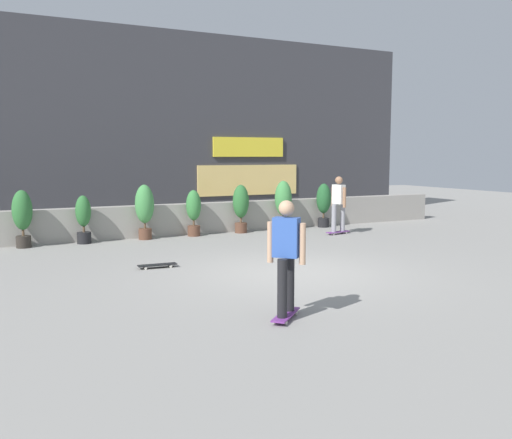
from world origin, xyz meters
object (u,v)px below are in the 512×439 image
object	(u,v)px
potted_plant_5	(283,201)
potted_plant_6	(324,202)
potted_plant_1	(83,217)
potted_plant_2	(145,208)
skater_far_right	(286,254)
potted_plant_3	(194,210)
potted_plant_0	(22,215)
skater_foreground	(339,202)
potted_plant_4	(241,205)
skateboard_near_camera	(157,265)

from	to	relation	value
potted_plant_5	potted_plant_6	xyz separation A→B (m)	(1.49, 0.00, -0.09)
potted_plant_1	potted_plant_2	size ratio (longest dim) A/B	0.84
potted_plant_5	skater_far_right	distance (m)	9.48
potted_plant_3	potted_plant_6	xyz separation A→B (m)	(4.43, -0.00, 0.06)
potted_plant_0	potted_plant_3	world-z (taller)	potted_plant_0
potted_plant_2	potted_plant_3	xyz separation A→B (m)	(1.42, 0.00, -0.14)
potted_plant_1	skater_foreground	world-z (taller)	skater_foreground
potted_plant_3	potted_plant_5	bearing A→B (deg)	-0.00
potted_plant_1	potted_plant_2	distance (m)	1.65
potted_plant_1	potted_plant_6	world-z (taller)	potted_plant_6
potted_plant_3	potted_plant_6	size ratio (longest dim) A/B	0.94
potted_plant_2	potted_plant_6	size ratio (longest dim) A/B	1.08
potted_plant_4	skater_foreground	bearing A→B (deg)	-32.40
potted_plant_0	potted_plant_3	bearing A→B (deg)	0.00
skater_far_right	skateboard_near_camera	bearing A→B (deg)	97.83
potted_plant_0	potted_plant_6	size ratio (longest dim) A/B	1.03
skater_far_right	skateboard_near_camera	size ratio (longest dim) A/B	2.09
potted_plant_0	skater_far_right	distance (m)	8.77
skateboard_near_camera	skater_far_right	bearing A→B (deg)	-82.17
potted_plant_3	skater_foreground	xyz separation A→B (m)	(3.93, -1.54, 0.20)
skater_far_right	potted_plant_6	bearing A→B (deg)	53.65
potted_plant_1	skateboard_near_camera	bearing A→B (deg)	-78.63
potted_plant_1	potted_plant_0	bearing A→B (deg)	180.00
potted_plant_0	skater_far_right	bearing A→B (deg)	-70.92
potted_plant_3	potted_plant_0	bearing A→B (deg)	-180.00
potted_plant_6	potted_plant_2	bearing A→B (deg)	180.00
potted_plant_2	potted_plant_6	distance (m)	5.85
potted_plant_2	potted_plant_5	world-z (taller)	potted_plant_5
potted_plant_1	potted_plant_5	world-z (taller)	potted_plant_5
potted_plant_4	skater_foreground	world-z (taller)	skater_foreground
potted_plant_3	skateboard_near_camera	bearing A→B (deg)	-119.71
potted_plant_1	skateboard_near_camera	xyz separation A→B (m)	(0.80, -3.97, -0.63)
potted_plant_2	potted_plant_4	size ratio (longest dim) A/B	1.05
potted_plant_0	skater_far_right	size ratio (longest dim) A/B	0.86
potted_plant_5	skateboard_near_camera	bearing A→B (deg)	-142.69
potted_plant_0	potted_plant_4	xyz separation A→B (m)	(6.03, 0.00, -0.01)
potted_plant_2	skater_far_right	size ratio (longest dim) A/B	0.89
potted_plant_2	potted_plant_1	bearing A→B (deg)	180.00
potted_plant_6	potted_plant_3	bearing A→B (deg)	180.00
potted_plant_1	skater_far_right	xyz separation A→B (m)	(1.39, -8.29, 0.25)
skater_far_right	potted_plant_4	bearing A→B (deg)	69.12
skater_far_right	potted_plant_2	bearing A→B (deg)	88.30
potted_plant_4	potted_plant_0	bearing A→B (deg)	180.00
potted_plant_0	potted_plant_5	distance (m)	7.48
potted_plant_3	skater_foreground	world-z (taller)	skater_foreground
potted_plant_4	potted_plant_5	xyz separation A→B (m)	(1.45, -0.00, 0.06)
potted_plant_6	skater_far_right	world-z (taller)	skater_far_right
skater_foreground	skater_far_right	xyz separation A→B (m)	(-5.60, -6.74, 0.00)
skateboard_near_camera	potted_plant_5	bearing A→B (deg)	37.31
potted_plant_6	skater_foreground	xyz separation A→B (m)	(-0.50, -1.54, 0.14)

